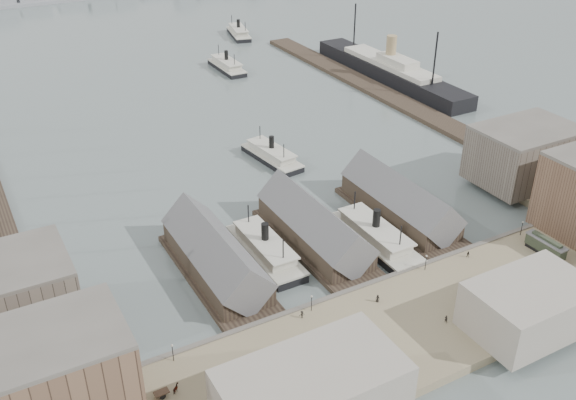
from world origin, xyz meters
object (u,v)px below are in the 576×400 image
horse_cart_left (172,390)px  horse_cart_center (342,337)px  horse_cart_right (470,290)px  ferry_docked_west (265,249)px  tram (545,247)px  ocean_steamer (390,70)px

horse_cart_left → horse_cart_center: size_ratio=0.96×
horse_cart_center → horse_cart_right: 32.22m
ferry_docked_west → horse_cart_left: (-35.00, -32.21, 0.52)m
ferry_docked_west → tram: (56.70, -33.22, 1.58)m
tram → horse_cart_left: tram is taller
horse_cart_left → horse_cart_right: horse_cart_left is taller
ferry_docked_west → horse_cart_left: size_ratio=5.86×
tram → horse_cart_left: (-91.70, 1.01, -1.06)m
horse_cart_left → horse_cart_right: bearing=-96.1°
ferry_docked_west → ocean_steamer: ocean_steamer is taller
ocean_steamer → tram: size_ratio=8.66×
ocean_steamer → horse_cart_left: ocean_steamer is taller
ocean_steamer → horse_cart_left: size_ratio=19.21×
tram → horse_cart_right: 26.02m
ferry_docked_west → horse_cart_center: ferry_docked_west is taller
ocean_steamer → horse_cart_center: ocean_steamer is taller
ocean_steamer → horse_cart_right: size_ratio=18.87×
horse_cart_right → horse_cart_center: bearing=107.6°
tram → horse_cart_center: tram is taller
tram → horse_cart_center: (-58.06, -1.90, -1.09)m
ferry_docked_west → horse_cart_right: (30.85, -35.93, 0.48)m
tram → ocean_steamer: bearing=66.9°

